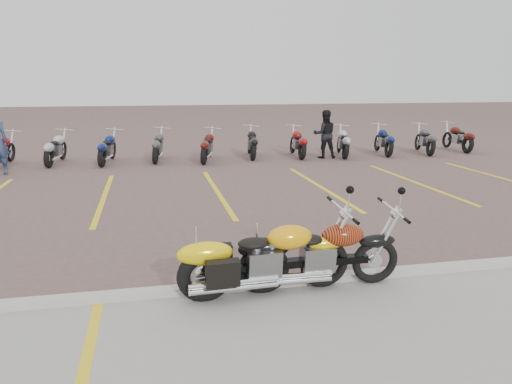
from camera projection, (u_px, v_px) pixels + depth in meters
ground at (249, 241)px, 8.55m from camera, size 100.00×100.00×0.00m
curb at (279, 283)px, 6.63m from camera, size 60.00×0.18×0.12m
parking_stripes at (217, 192)px, 12.37m from camera, size 38.00×5.50×0.01m
yellow_cruiser at (261, 261)px, 6.30m from camera, size 2.26×0.35×0.93m
flame_cruiser at (315, 257)px, 6.50m from camera, size 2.18×0.33×0.90m
person_b at (325, 134)px, 17.62m from camera, size 0.90×0.74×1.69m
bg_bike_row at (229, 143)px, 17.43m from camera, size 19.09×2.07×1.10m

